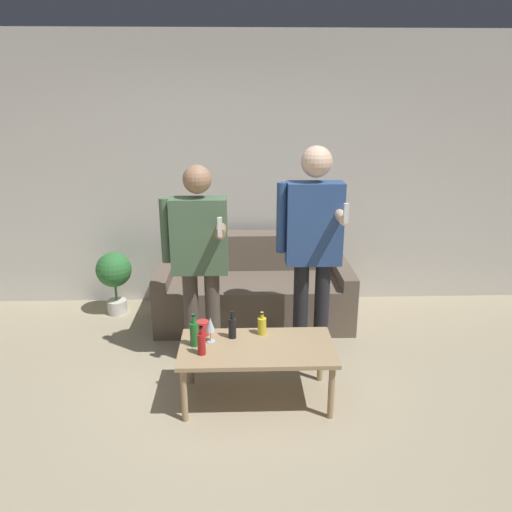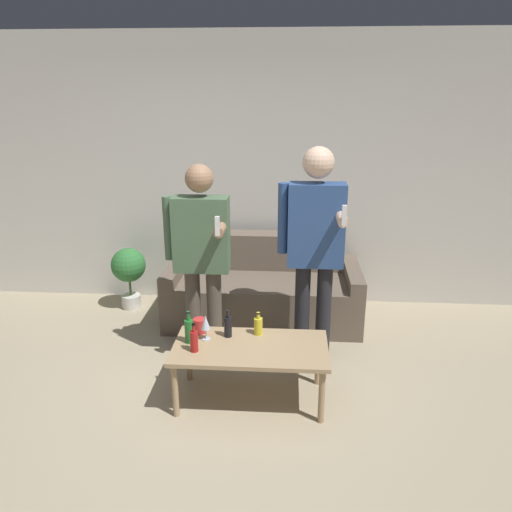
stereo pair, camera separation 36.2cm
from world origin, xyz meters
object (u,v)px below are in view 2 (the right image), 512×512
at_px(bottle_orange, 194,341).
at_px(coffee_table, 250,352).
at_px(couch, 263,290).
at_px(person_standing_left, 201,250).
at_px(person_standing_right, 315,241).

bearing_deg(bottle_orange, coffee_table, 14.50).
xyz_separation_m(couch, person_standing_left, (-0.45, -0.83, 0.66)).
height_order(coffee_table, bottle_orange, bottle_orange).
bearing_deg(person_standing_left, couch, 61.64).
distance_m(couch, bottle_orange, 1.56).
xyz_separation_m(coffee_table, bottle_orange, (-0.38, -0.10, 0.13)).
distance_m(couch, coffee_table, 1.39).
height_order(couch, coffee_table, couch).
relative_size(coffee_table, person_standing_left, 0.67).
bearing_deg(bottle_orange, person_standing_right, 38.08).
xyz_separation_m(bottle_orange, person_standing_right, (0.83, 0.65, 0.53)).
relative_size(person_standing_left, person_standing_right, 0.92).
relative_size(couch, coffee_table, 1.68).
distance_m(person_standing_left, person_standing_right, 0.89).
xyz_separation_m(person_standing_left, person_standing_right, (0.89, -0.00, 0.09)).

